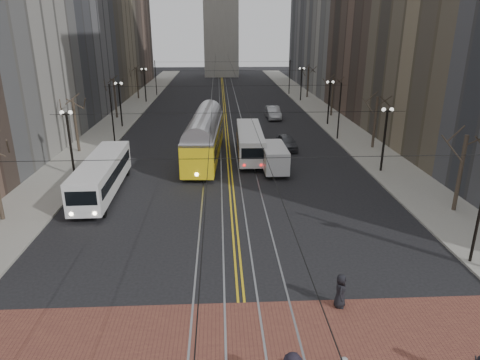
{
  "coord_description": "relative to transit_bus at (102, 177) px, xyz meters",
  "views": [
    {
      "loc": [
        -0.92,
        -18.21,
        12.37
      ],
      "look_at": [
        0.39,
        8.05,
        3.0
      ],
      "focal_mm": 32.0,
      "sensor_mm": 36.0,
      "label": 1
    }
  ],
  "objects": [
    {
      "name": "cargo_van",
      "position": [
        14.1,
        4.96,
        -0.24
      ],
      "size": [
        2.12,
        5.38,
        2.37
      ],
      "primitive_type": "cube",
      "rotation": [
        0.0,
        0.0,
        0.01
      ],
      "color": "beige",
      "rests_on": "ground"
    },
    {
      "name": "crosswalk_band",
      "position": [
        10.1,
        -17.74,
        -1.41
      ],
      "size": [
        25.0,
        6.0,
        0.01
      ],
      "primitive_type": "cube",
      "color": "brown",
      "rests_on": "ground"
    },
    {
      "name": "lamp_posts",
      "position": [
        10.1,
        15.01,
        1.38
      ],
      "size": [
        27.6,
        57.2,
        5.6
      ],
      "color": "black",
      "rests_on": "ground"
    },
    {
      "name": "trolley_wires",
      "position": [
        10.1,
        21.09,
        2.35
      ],
      "size": [
        25.96,
        120.0,
        6.6
      ],
      "color": "black",
      "rests_on": "ground"
    },
    {
      "name": "transit_bus",
      "position": [
        0.0,
        0.0,
        0.0
      ],
      "size": [
        2.57,
        11.4,
        2.84
      ],
      "primitive_type": "cube",
      "rotation": [
        0.0,
        0.0,
        0.02
      ],
      "color": "white",
      "rests_on": "ground"
    },
    {
      "name": "rear_bus",
      "position": [
        12.22,
        9.75,
        -0.0
      ],
      "size": [
        2.59,
        10.9,
        2.83
      ],
      "primitive_type": "cube",
      "rotation": [
        0.0,
        0.0,
        -0.02
      ],
      "color": "silver",
      "rests_on": "ground"
    },
    {
      "name": "streetcar",
      "position": [
        7.71,
        9.44,
        0.39
      ],
      "size": [
        3.79,
        15.48,
        3.61
      ],
      "primitive_type": "cube",
      "rotation": [
        0.0,
        0.0,
        -0.06
      ],
      "color": "yellow",
      "rests_on": "ground"
    },
    {
      "name": "ground",
      "position": [
        10.1,
        -13.74,
        -1.42
      ],
      "size": [
        260.0,
        260.0,
        0.0
      ],
      "primitive_type": "plane",
      "color": "black",
      "rests_on": "ground"
    },
    {
      "name": "centre_lines",
      "position": [
        10.1,
        31.26,
        -1.41
      ],
      "size": [
        0.42,
        130.0,
        0.01
      ],
      "primitive_type": "cube",
      "color": "gold",
      "rests_on": "ground"
    },
    {
      "name": "street_trees",
      "position": [
        10.1,
        21.51,
        1.38
      ],
      "size": [
        31.68,
        53.28,
        5.6
      ],
      "color": "#382D23",
      "rests_on": "ground"
    },
    {
      "name": "sidewalk_left",
      "position": [
        -4.9,
        31.26,
        -1.35
      ],
      "size": [
        5.0,
        140.0,
        0.15
      ],
      "primitive_type": "cube",
      "color": "gray",
      "rests_on": "ground"
    },
    {
      "name": "sidewalk_right",
      "position": [
        25.1,
        31.26,
        -1.35
      ],
      "size": [
        5.0,
        140.0,
        0.15
      ],
      "primitive_type": "cube",
      "color": "gray",
      "rests_on": "ground"
    },
    {
      "name": "sedan_silver",
      "position": [
        16.99,
        29.02,
        -0.57
      ],
      "size": [
        1.92,
        5.23,
        1.71
      ],
      "primitive_type": "imported",
      "rotation": [
        0.0,
        0.0,
        0.02
      ],
      "color": "#9B9EA2",
      "rests_on": "ground"
    },
    {
      "name": "pedestrian_a",
      "position": [
        14.69,
        -15.24,
        -0.57
      ],
      "size": [
        0.76,
        0.95,
        1.69
      ],
      "primitive_type": "imported",
      "rotation": [
        0.0,
        0.0,
        1.26
      ],
      "color": "black",
      "rests_on": "crosswalk_band"
    },
    {
      "name": "streetcar_rails",
      "position": [
        10.1,
        31.26,
        -1.42
      ],
      "size": [
        4.8,
        130.0,
        0.02
      ],
      "primitive_type": "cube",
      "color": "gray",
      "rests_on": "ground"
    },
    {
      "name": "sedan_grey",
      "position": [
        16.42,
        12.49,
        -0.66
      ],
      "size": [
        2.13,
        4.58,
        1.52
      ],
      "primitive_type": "imported",
      "rotation": [
        0.0,
        0.0,
        0.08
      ],
      "color": "#46484E",
      "rests_on": "ground"
    }
  ]
}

